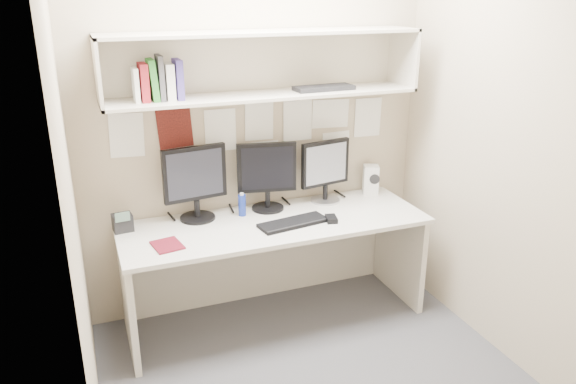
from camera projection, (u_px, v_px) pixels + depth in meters
name	position (u px, v px, depth m)	size (l,w,h in m)	color
floor	(312.00, 373.00, 3.35)	(2.40, 2.00, 0.01)	#434347
wall_back	(256.00, 124.00, 3.79)	(2.40, 0.02, 2.60)	tan
wall_front	(426.00, 241.00, 2.03)	(2.40, 0.02, 2.60)	tan
wall_left	(69.00, 193.00, 2.51)	(0.02, 2.00, 2.60)	tan
wall_right	(501.00, 143.00, 3.31)	(0.02, 2.00, 2.60)	tan
desk	(275.00, 270.00, 3.80)	(2.00, 0.70, 0.73)	beige
overhead_hutch	(262.00, 63.00, 3.52)	(2.00, 0.38, 0.40)	beige
pinned_papers	(257.00, 131.00, 3.80)	(1.92, 0.01, 0.48)	white
monitor_left	(195.00, 180.00, 3.62)	(0.42, 0.23, 0.49)	black
monitor_center	(267.00, 174.00, 3.79)	(0.40, 0.22, 0.47)	black
monitor_right	(325.00, 168.00, 3.94)	(0.38, 0.21, 0.44)	#A5A5AA
keyboard	(293.00, 223.00, 3.61)	(0.45, 0.16, 0.02)	black
mouse	(331.00, 219.00, 3.66)	(0.07, 0.11, 0.03)	black
speaker	(371.00, 180.00, 4.13)	(0.14, 0.14, 0.21)	silver
blue_bottle	(242.00, 205.00, 3.73)	(0.05, 0.05, 0.16)	navy
maroon_notebook	(167.00, 245.00, 3.31)	(0.16, 0.19, 0.01)	#5A0F1B
desk_phone	(123.00, 222.00, 3.50)	(0.13, 0.12, 0.14)	black
book_stack	(158.00, 81.00, 3.28)	(0.28, 0.16, 0.26)	silver
hutch_tray	(324.00, 88.00, 3.64)	(0.39, 0.15, 0.03)	black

